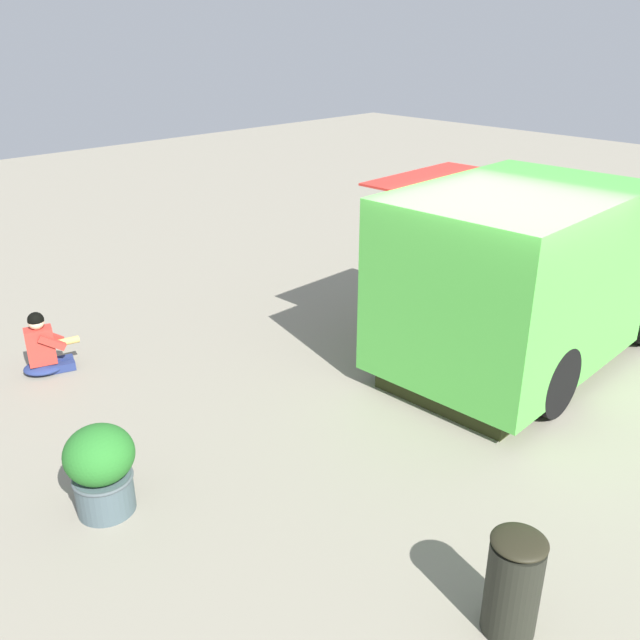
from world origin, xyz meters
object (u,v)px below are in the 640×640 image
(planter_flowering_far, at_px, (424,234))
(trash_bin, at_px, (513,583))
(food_truck, at_px, (534,276))
(person_customer, at_px, (44,349))
(planter_flowering_near, at_px, (101,467))

(planter_flowering_far, xyz_separation_m, trash_bin, (-6.32, 6.96, 0.11))
(planter_flowering_far, bearing_deg, food_truck, 145.20)
(food_truck, bearing_deg, planter_flowering_far, -34.80)
(trash_bin, bearing_deg, planter_flowering_far, -47.78)
(person_customer, height_order, planter_flowering_near, planter_flowering_near)
(planter_flowering_near, distance_m, trash_bin, 3.71)
(person_customer, relative_size, planter_flowering_far, 1.24)
(planter_flowering_far, bearing_deg, planter_flowering_near, 109.07)
(planter_flowering_near, relative_size, planter_flowering_far, 1.31)
(planter_flowering_far, relative_size, trash_bin, 0.78)
(person_customer, distance_m, trash_bin, 6.54)
(planter_flowering_near, distance_m, planter_flowering_far, 9.00)
(food_truck, height_order, person_customer, food_truck)
(planter_flowering_near, height_order, trash_bin, planter_flowering_near)
(person_customer, xyz_separation_m, planter_flowering_far, (-0.18, -7.72, 0.01))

